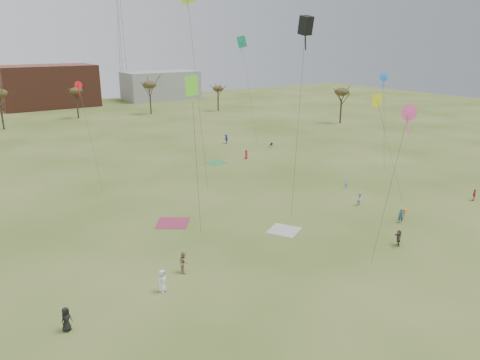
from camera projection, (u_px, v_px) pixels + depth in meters
ground at (319, 276)px, 38.94m from camera, size 260.00×260.00×0.00m
flyer_near_left at (162, 281)px, 36.37m from camera, size 1.09×0.95×1.88m
flyer_near_right at (401, 216)px, 50.14m from camera, size 0.62×0.67×1.54m
spectator_fore_a at (474, 195)px, 57.03m from camera, size 0.93×0.69×1.46m
spectator_fore_b at (184, 262)px, 39.42m from camera, size 0.99×1.11×1.88m
spectator_fore_c at (399, 238)px, 44.52m from camera, size 1.31×1.44×1.60m
flyer_mid_a at (66, 319)px, 31.47m from camera, size 1.04×0.94×1.78m
flyer_mid_b at (404, 214)px, 50.93m from camera, size 1.03×1.03×1.43m
flyer_mid_c at (346, 183)px, 61.85m from camera, size 0.62×0.50×1.49m
spectator_mid_e at (360, 199)px, 55.36m from camera, size 0.83×0.67×1.60m
flyer_far_b at (246, 154)px, 76.98m from camera, size 0.88×0.82×1.52m
flyer_far_c at (226, 139)px, 88.26m from camera, size 0.82×1.22×1.75m
blanket_cream at (284, 230)px, 48.29m from camera, size 4.06×4.06×0.03m
blanket_plum at (173, 223)px, 50.23m from camera, size 4.70×4.70×0.03m
blanket_olive at (216, 163)px, 74.63m from camera, size 2.82×2.82×0.03m
camp_chair_right at (271, 146)px, 85.18m from camera, size 0.63×0.60×0.87m
kites_aloft at (269, 55)px, 45.26m from camera, size 62.39×53.30×24.54m
tree_line at (53, 99)px, 97.99m from camera, size 117.44×49.32×8.91m
building_brick at (48, 86)px, 134.88m from camera, size 26.00×16.00×12.00m
building_grey at (161, 85)px, 152.48m from camera, size 24.00×12.00×9.00m
radio_tower at (121, 39)px, 148.34m from camera, size 1.51×1.72×41.00m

